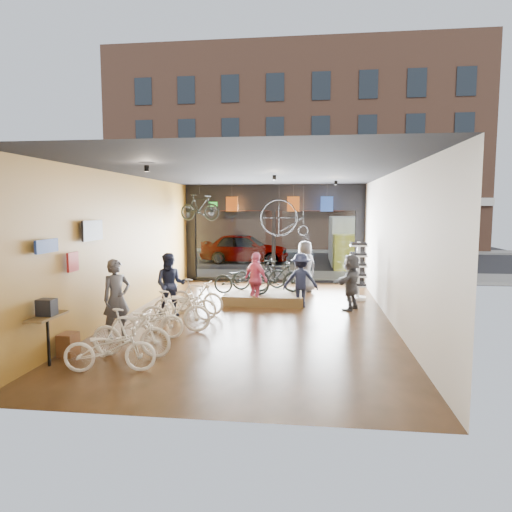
% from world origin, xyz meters
% --- Properties ---
extents(ground_plane, '(7.00, 12.00, 0.04)m').
position_xyz_m(ground_plane, '(0.00, 0.00, -0.02)').
color(ground_plane, black).
rests_on(ground_plane, ground).
extents(ceiling, '(7.00, 12.00, 0.04)m').
position_xyz_m(ceiling, '(0.00, 0.00, 3.82)').
color(ceiling, black).
rests_on(ceiling, ground).
extents(wall_left, '(0.04, 12.00, 3.80)m').
position_xyz_m(wall_left, '(-3.52, 0.00, 1.90)').
color(wall_left, olive).
rests_on(wall_left, ground).
extents(wall_right, '(0.04, 12.00, 3.80)m').
position_xyz_m(wall_right, '(3.52, 0.00, 1.90)').
color(wall_right, beige).
rests_on(wall_right, ground).
extents(wall_back, '(7.00, 0.04, 3.80)m').
position_xyz_m(wall_back, '(0.00, -6.02, 1.90)').
color(wall_back, beige).
rests_on(wall_back, ground).
extents(storefront, '(7.00, 0.26, 3.80)m').
position_xyz_m(storefront, '(0.00, 6.00, 1.90)').
color(storefront, black).
rests_on(storefront, ground).
extents(exit_sign, '(0.35, 0.06, 0.18)m').
position_xyz_m(exit_sign, '(-2.40, 5.88, 3.05)').
color(exit_sign, '#198C26').
rests_on(exit_sign, storefront).
extents(street_road, '(30.00, 18.00, 0.02)m').
position_xyz_m(street_road, '(0.00, 15.00, -0.01)').
color(street_road, black).
rests_on(street_road, ground).
extents(sidewalk_near, '(30.00, 2.40, 0.12)m').
position_xyz_m(sidewalk_near, '(0.00, 7.20, 0.06)').
color(sidewalk_near, slate).
rests_on(sidewalk_near, ground).
extents(sidewalk_far, '(30.00, 2.00, 0.12)m').
position_xyz_m(sidewalk_far, '(0.00, 19.00, 0.06)').
color(sidewalk_far, slate).
rests_on(sidewalk_far, ground).
extents(opposite_building, '(26.00, 5.00, 14.00)m').
position_xyz_m(opposite_building, '(0.00, 21.50, 7.00)').
color(opposite_building, brown).
rests_on(opposite_building, ground).
extents(street_car, '(4.62, 1.86, 1.57)m').
position_xyz_m(street_car, '(-2.04, 12.00, 0.79)').
color(street_car, gray).
rests_on(street_car, street_road).
extents(box_truck, '(2.08, 6.23, 2.45)m').
position_xyz_m(box_truck, '(3.49, 11.00, 1.23)').
color(box_truck, silver).
rests_on(box_truck, street_road).
extents(floor_bike_0, '(1.69, 0.84, 0.85)m').
position_xyz_m(floor_bike_0, '(-2.06, -4.37, 0.42)').
color(floor_bike_0, silver).
rests_on(floor_bike_0, ground_plane).
extents(floor_bike_1, '(1.61, 0.46, 0.96)m').
position_xyz_m(floor_bike_1, '(-2.00, -3.57, 0.48)').
color(floor_bike_1, silver).
rests_on(floor_bike_1, ground_plane).
extents(floor_bike_2, '(1.64, 0.86, 0.82)m').
position_xyz_m(floor_bike_2, '(-2.12, -2.32, 0.41)').
color(floor_bike_2, silver).
rests_on(floor_bike_2, ground_plane).
extents(floor_bike_3, '(1.70, 0.71, 0.99)m').
position_xyz_m(floor_bike_3, '(-1.68, -1.71, 0.50)').
color(floor_bike_3, silver).
rests_on(floor_bike_3, ground_plane).
extents(floor_bike_4, '(1.68, 0.62, 0.87)m').
position_xyz_m(floor_bike_4, '(-1.76, -0.56, 0.44)').
color(floor_bike_4, silver).
rests_on(floor_bike_4, ground_plane).
extents(floor_bike_5, '(1.66, 0.84, 0.96)m').
position_xyz_m(floor_bike_5, '(-1.64, 0.20, 0.48)').
color(floor_bike_5, silver).
rests_on(floor_bike_5, ground_plane).
extents(display_platform, '(2.40, 1.80, 0.30)m').
position_xyz_m(display_platform, '(0.06, 2.02, 0.15)').
color(display_platform, '#513D1C').
rests_on(display_platform, ground_plane).
extents(display_bike_left, '(1.75, 0.72, 0.90)m').
position_xyz_m(display_bike_left, '(-0.62, 1.64, 0.75)').
color(display_bike_left, black).
rests_on(display_bike_left, display_platform).
extents(display_bike_mid, '(1.68, 0.57, 0.99)m').
position_xyz_m(display_bike_mid, '(0.41, 2.08, 0.80)').
color(display_bike_mid, black).
rests_on(display_bike_mid, display_platform).
extents(display_bike_right, '(1.91, 1.24, 0.95)m').
position_xyz_m(display_bike_right, '(-0.18, 2.57, 0.77)').
color(display_bike_right, black).
rests_on(display_bike_right, display_platform).
extents(customer_0, '(0.75, 0.76, 1.77)m').
position_xyz_m(customer_0, '(-2.84, -2.28, 0.89)').
color(customer_0, '#3F3F44').
rests_on(customer_0, ground_plane).
extents(customer_1, '(0.90, 0.73, 1.70)m').
position_xyz_m(customer_1, '(-2.28, -0.14, 0.85)').
color(customer_1, '#161C33').
rests_on(customer_1, ground_plane).
extents(customer_2, '(0.96, 0.93, 1.61)m').
position_xyz_m(customer_2, '(-0.14, 1.34, 0.81)').
color(customer_2, '#CC4C72').
rests_on(customer_2, ground_plane).
extents(customer_3, '(1.05, 0.63, 1.59)m').
position_xyz_m(customer_3, '(1.17, 1.40, 0.79)').
color(customer_3, '#161C33').
rests_on(customer_3, ground_plane).
extents(customer_4, '(1.04, 0.95, 1.78)m').
position_xyz_m(customer_4, '(1.26, 3.79, 0.89)').
color(customer_4, '#3F3F44').
rests_on(customer_4, ground_plane).
extents(customer_5, '(1.10, 1.54, 1.60)m').
position_xyz_m(customer_5, '(2.60, 1.22, 0.80)').
color(customer_5, '#3F3F44').
rests_on(customer_5, ground_plane).
extents(sunglasses_rack, '(0.65, 0.59, 1.85)m').
position_xyz_m(sunglasses_rack, '(2.95, 2.69, 0.92)').
color(sunglasses_rack, white).
rests_on(sunglasses_rack, ground_plane).
extents(wall_merch, '(0.40, 2.40, 2.60)m').
position_xyz_m(wall_merch, '(-3.38, -3.50, 1.30)').
color(wall_merch, navy).
rests_on(wall_merch, wall_left).
extents(penny_farthing, '(1.68, 0.06, 1.35)m').
position_xyz_m(penny_farthing, '(0.56, 4.84, 2.50)').
color(penny_farthing, black).
rests_on(penny_farthing, ceiling).
extents(hung_bike, '(1.64, 0.88, 0.95)m').
position_xyz_m(hung_bike, '(-2.52, 4.20, 2.93)').
color(hung_bike, black).
rests_on(hung_bike, ceiling).
extents(jersey_left, '(0.45, 0.03, 0.55)m').
position_xyz_m(jersey_left, '(-1.52, 5.20, 3.05)').
color(jersey_left, '#CC5919').
rests_on(jersey_left, ceiling).
extents(jersey_mid, '(0.45, 0.03, 0.55)m').
position_xyz_m(jersey_mid, '(0.79, 5.20, 3.05)').
color(jersey_mid, '#CC5919').
rests_on(jersey_mid, ceiling).
extents(jersey_right, '(0.45, 0.03, 0.55)m').
position_xyz_m(jersey_right, '(2.02, 5.20, 3.05)').
color(jersey_right, '#1E3F99').
rests_on(jersey_right, ceiling).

